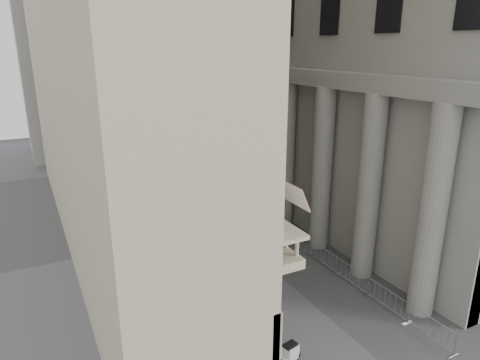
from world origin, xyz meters
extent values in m
cube|color=beige|center=(0.00, 48.00, 15.00)|extent=(22.00, 10.00, 30.00)
cylinder|color=silver|center=(-2.94, 24.71, 1.07)|extent=(0.06, 0.06, 2.15)
cylinder|color=silver|center=(-0.21, 24.71, 1.07)|extent=(0.06, 0.06, 2.15)
cylinder|color=silver|center=(-2.94, 27.45, 1.07)|extent=(0.06, 0.06, 2.15)
cylinder|color=silver|center=(-0.21, 27.45, 1.07)|extent=(0.06, 0.06, 2.15)
cube|color=silver|center=(-1.58, 26.08, 2.20)|extent=(2.93, 2.93, 0.12)
cone|color=silver|center=(-1.58, 26.08, 2.69)|extent=(3.91, 3.91, 0.98)
cylinder|color=#999CA1|center=(-4.20, 17.10, 3.65)|extent=(0.16, 0.16, 7.30)
cylinder|color=#999CA1|center=(-3.18, 16.69, 7.30)|extent=(2.08, 0.93, 0.12)
cube|color=#999CA1|center=(-2.25, 16.31, 7.26)|extent=(0.50, 0.36, 0.14)
cube|color=black|center=(-3.15, 13.98, 0.85)|extent=(0.32, 0.82, 1.69)
cube|color=#19E54C|center=(-3.01, 13.99, 1.03)|extent=(0.09, 0.61, 0.94)
imported|color=#0D1037|center=(-0.41, 23.52, 0.81)|extent=(0.65, 0.48, 1.62)
imported|color=black|center=(1.06, 28.37, 0.79)|extent=(0.93, 0.84, 1.58)
imported|color=black|center=(1.29, 27.33, 0.84)|extent=(0.86, 0.59, 1.69)
camera|label=1|loc=(-11.56, -5.90, 12.15)|focal=32.00mm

